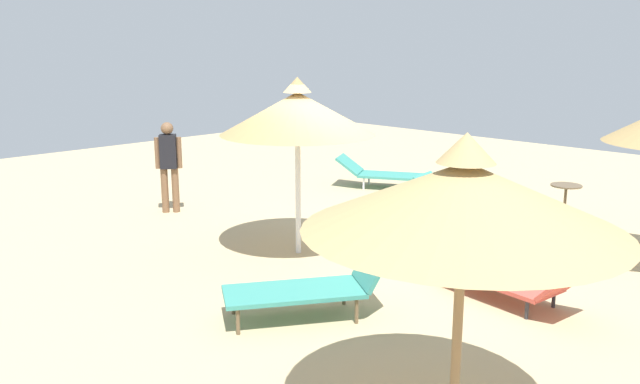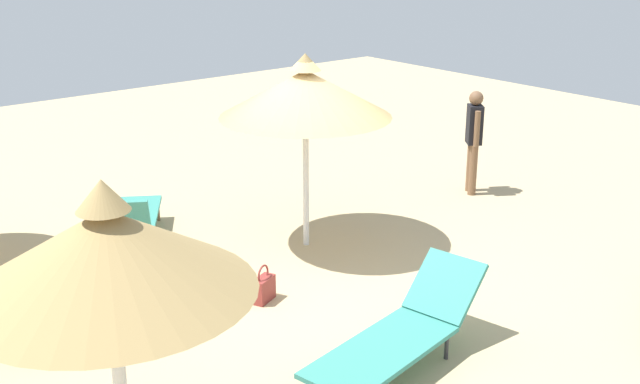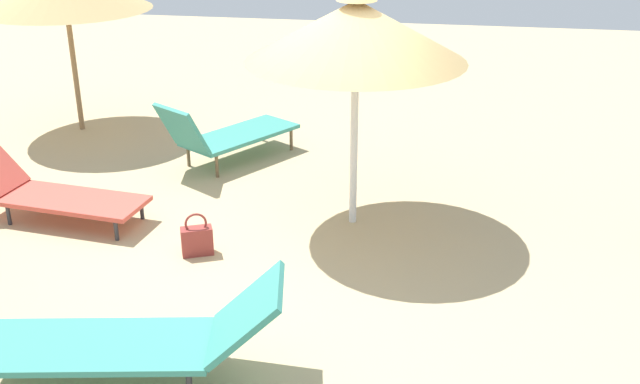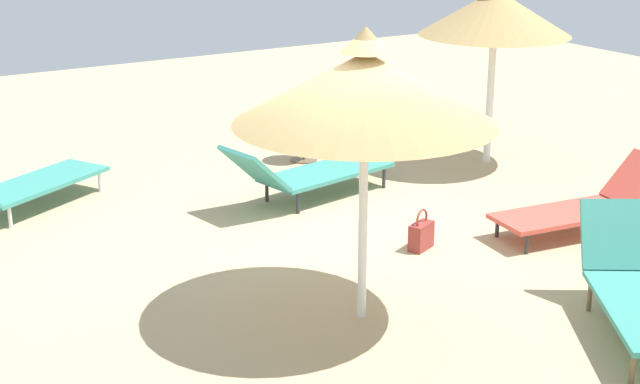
{
  "view_description": "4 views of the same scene",
  "coord_description": "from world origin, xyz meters",
  "px_view_note": "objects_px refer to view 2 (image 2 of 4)",
  "views": [
    {
      "loc": [
        6.39,
        -7.1,
        3.08
      ],
      "look_at": [
        -0.57,
        -0.1,
        0.82
      ],
      "focal_mm": 36.72,
      "sensor_mm": 36.0,
      "label": 1
    },
    {
      "loc": [
        5.71,
        7.09,
        4.14
      ],
      "look_at": [
        -0.06,
        0.07,
        1.04
      ],
      "focal_mm": 44.09,
      "sensor_mm": 36.0,
      "label": 2
    },
    {
      "loc": [
        -1.35,
        6.78,
        3.62
      ],
      "look_at": [
        -0.26,
        0.39,
        0.8
      ],
      "focal_mm": 42.64,
      "sensor_mm": 36.0,
      "label": 3
    },
    {
      "loc": [
        -4.72,
        -7.0,
        3.74
      ],
      "look_at": [
        -0.19,
        0.43,
        0.82
      ],
      "focal_mm": 52.55,
      "sensor_mm": 36.0,
      "label": 4
    }
  ],
  "objects_px": {
    "parasol_umbrella_far_right": "(107,252)",
    "lounge_chair_near_left": "(130,217)",
    "parasol_umbrella_near_right": "(305,93)",
    "handbag": "(264,288)",
    "lounge_chair_edge": "(92,305)",
    "person_standing_back": "(474,135)",
    "lounge_chair_front": "(401,331)"
  },
  "relations": [
    {
      "from": "parasol_umbrella_far_right",
      "to": "lounge_chair_near_left",
      "type": "xyz_separation_m",
      "value": [
        -2.31,
        -4.58,
        -1.65
      ]
    },
    {
      "from": "parasol_umbrella_near_right",
      "to": "handbag",
      "type": "relative_size",
      "value": 5.77
    },
    {
      "from": "lounge_chair_edge",
      "to": "person_standing_back",
      "type": "xyz_separation_m",
      "value": [
        -6.7,
        -0.5,
        0.63
      ]
    },
    {
      "from": "lounge_chair_near_left",
      "to": "lounge_chair_front",
      "type": "height_order",
      "value": "lounge_chair_near_left"
    },
    {
      "from": "parasol_umbrella_near_right",
      "to": "parasol_umbrella_far_right",
      "type": "relative_size",
      "value": 1.01
    },
    {
      "from": "parasol_umbrella_near_right",
      "to": "lounge_chair_near_left",
      "type": "distance_m",
      "value": 2.9
    },
    {
      "from": "parasol_umbrella_far_right",
      "to": "person_standing_back",
      "type": "xyz_separation_m",
      "value": [
        -7.59,
        -3.14,
        -1.1
      ]
    },
    {
      "from": "parasol_umbrella_far_right",
      "to": "lounge_chair_front",
      "type": "relative_size",
      "value": 1.1
    },
    {
      "from": "handbag",
      "to": "parasol_umbrella_near_right",
      "type": "bearing_deg",
      "value": -144.72
    },
    {
      "from": "lounge_chair_near_left",
      "to": "person_standing_back",
      "type": "relative_size",
      "value": 1.17
    },
    {
      "from": "lounge_chair_front",
      "to": "handbag",
      "type": "xyz_separation_m",
      "value": [
        0.23,
        -2.0,
        -0.21
      ]
    },
    {
      "from": "lounge_chair_front",
      "to": "handbag",
      "type": "height_order",
      "value": "lounge_chair_front"
    },
    {
      "from": "parasol_umbrella_near_right",
      "to": "person_standing_back",
      "type": "distance_m",
      "value": 3.61
    },
    {
      "from": "parasol_umbrella_near_right",
      "to": "handbag",
      "type": "xyz_separation_m",
      "value": [
        1.44,
        1.02,
        -1.93
      ]
    },
    {
      "from": "parasol_umbrella_near_right",
      "to": "lounge_chair_near_left",
      "type": "height_order",
      "value": "parasol_umbrella_near_right"
    },
    {
      "from": "person_standing_back",
      "to": "parasol_umbrella_far_right",
      "type": "bearing_deg",
      "value": 22.45
    },
    {
      "from": "lounge_chair_edge",
      "to": "person_standing_back",
      "type": "distance_m",
      "value": 6.75
    },
    {
      "from": "person_standing_back",
      "to": "handbag",
      "type": "distance_m",
      "value": 5.04
    },
    {
      "from": "lounge_chair_near_left",
      "to": "lounge_chair_edge",
      "type": "xyz_separation_m",
      "value": [
        1.42,
        1.95,
        -0.08
      ]
    },
    {
      "from": "person_standing_back",
      "to": "lounge_chair_near_left",
      "type": "bearing_deg",
      "value": -15.29
    },
    {
      "from": "lounge_chair_edge",
      "to": "lounge_chair_near_left",
      "type": "bearing_deg",
      "value": -126.15
    },
    {
      "from": "lounge_chair_front",
      "to": "lounge_chair_edge",
      "type": "relative_size",
      "value": 1.11
    },
    {
      "from": "lounge_chair_front",
      "to": "lounge_chair_near_left",
      "type": "bearing_deg",
      "value": -81.76
    },
    {
      "from": "parasol_umbrella_far_right",
      "to": "lounge_chair_edge",
      "type": "xyz_separation_m",
      "value": [
        -0.89,
        -2.64,
        -1.73
      ]
    },
    {
      "from": "parasol_umbrella_near_right",
      "to": "handbag",
      "type": "height_order",
      "value": "parasol_umbrella_near_right"
    },
    {
      "from": "parasol_umbrella_far_right",
      "to": "parasol_umbrella_near_right",
      "type": "bearing_deg",
      "value": -143.19
    },
    {
      "from": "parasol_umbrella_near_right",
      "to": "parasol_umbrella_far_right",
      "type": "distance_m",
      "value": 5.21
    },
    {
      "from": "parasol_umbrella_far_right",
      "to": "handbag",
      "type": "distance_m",
      "value": 3.94
    },
    {
      "from": "parasol_umbrella_far_right",
      "to": "lounge_chair_edge",
      "type": "relative_size",
      "value": 1.22
    },
    {
      "from": "parasol_umbrella_far_right",
      "to": "lounge_chair_edge",
      "type": "bearing_deg",
      "value": -108.65
    },
    {
      "from": "parasol_umbrella_far_right",
      "to": "person_standing_back",
      "type": "height_order",
      "value": "parasol_umbrella_far_right"
    },
    {
      "from": "person_standing_back",
      "to": "handbag",
      "type": "relative_size",
      "value": 3.7
    }
  ]
}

